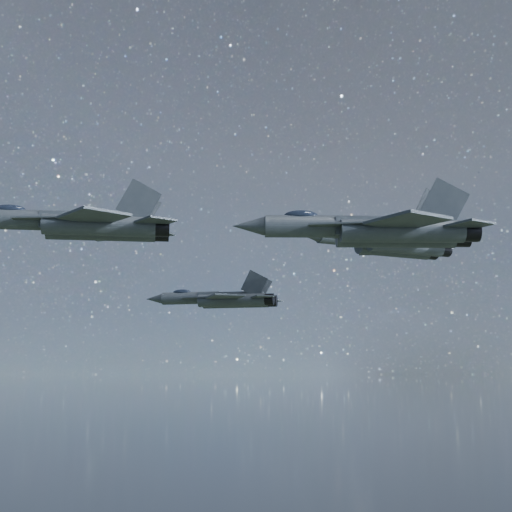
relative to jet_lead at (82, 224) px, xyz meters
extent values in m
cylinder|color=#2F363B|center=(-4.59, 0.32, 0.25)|extent=(8.20, 2.27, 1.71)
ellipsoid|color=#1A212E|center=(-5.90, 0.42, 1.07)|extent=(2.68, 1.33, 0.84)
cube|color=#2F363B|center=(1.08, -0.08, 0.19)|extent=(9.07, 2.27, 1.42)
cylinder|color=#2F363B|center=(1.44, -1.20, -0.30)|extent=(9.29, 2.35, 1.71)
cylinder|color=#2F363B|center=(1.60, 0.98, -0.30)|extent=(9.29, 2.35, 1.71)
cylinder|color=black|center=(6.47, -1.55, -0.30)|extent=(1.53, 1.67, 1.58)
cylinder|color=black|center=(6.62, 0.63, -0.30)|extent=(1.53, 1.67, 1.58)
cube|color=#2F363B|center=(-2.73, -1.29, 0.11)|extent=(5.81, 2.64, 0.13)
cube|color=#2F363B|center=(-2.52, 1.66, 0.11)|extent=(5.80, 1.89, 0.13)
cube|color=#2F363B|center=(1.04, -3.80, -0.08)|extent=(5.88, 6.11, 0.22)
cube|color=#2F363B|center=(1.56, 3.62, -0.08)|extent=(6.13, 6.25, 0.22)
cube|color=#2F363B|center=(5.93, -2.94, -0.08)|extent=(3.46, 3.56, 0.16)
cube|color=#2F363B|center=(6.28, 2.08, -0.08)|extent=(3.62, 3.68, 0.16)
cube|color=#2F363B|center=(4.59, -1.70, 1.78)|extent=(3.79, 0.75, 3.90)
cube|color=#2F363B|center=(4.78, 1.03, 1.78)|extent=(3.81, 0.56, 3.90)
cylinder|color=#2F363B|center=(12.42, 26.25, -3.22)|extent=(7.16, 4.36, 1.51)
cone|color=#2F363B|center=(8.18, 28.18, -3.22)|extent=(2.68, 2.20, 1.36)
ellipsoid|color=#1A212E|center=(11.36, 26.73, -2.49)|extent=(2.52, 1.89, 0.75)
cube|color=#2F363B|center=(17.00, 24.15, -3.27)|extent=(7.84, 4.63, 1.26)
cylinder|color=#2F363B|center=(16.95, 23.11, -3.70)|extent=(8.04, 4.76, 1.51)
cylinder|color=#2F363B|center=(17.76, 24.87, -3.70)|extent=(8.04, 4.76, 1.51)
cylinder|color=black|center=(21.01, 21.26, -3.70)|extent=(1.73, 1.79, 1.40)
cylinder|color=black|center=(21.82, 23.02, -3.70)|extent=(1.73, 1.79, 1.40)
cube|color=#2F363B|center=(13.46, 24.33, -3.34)|extent=(4.72, 3.80, 0.12)
cube|color=#2F363B|center=(14.55, 26.71, -3.34)|extent=(5.15, 2.22, 0.12)
cube|color=#2F363B|center=(15.81, 21.07, -3.51)|extent=(4.20, 4.61, 0.19)
cube|color=#2F363B|center=(18.55, 27.07, -3.51)|extent=(5.51, 5.37, 0.19)
cube|color=#2F363B|center=(20.13, 20.27, -3.51)|extent=(2.45, 2.63, 0.15)
cube|color=#2F363B|center=(21.99, 24.33, -3.51)|extent=(3.27, 3.22, 0.15)
cube|color=#2F363B|center=(19.41, 21.72, -1.86)|extent=(3.02, 1.78, 3.45)
cube|color=#2F363B|center=(20.42, 23.93, -1.86)|extent=(3.23, 1.29, 3.45)
cylinder|color=#2F363B|center=(17.03, -11.89, -1.88)|extent=(7.90, 3.02, 1.63)
cone|color=#2F363B|center=(12.10, -10.98, -1.88)|extent=(2.73, 1.90, 1.46)
ellipsoid|color=#1A212E|center=(15.80, -11.66, -1.10)|extent=(2.65, 1.53, 0.80)
cube|color=#2F363B|center=(22.37, -12.89, -1.93)|extent=(8.71, 3.11, 1.36)
cylinder|color=#2F363B|center=(22.59, -13.99, -2.40)|extent=(8.93, 3.21, 1.63)
cylinder|color=#2F363B|center=(22.98, -11.94, -2.40)|extent=(8.93, 3.21, 1.63)
cylinder|color=black|center=(27.32, -14.87, -2.40)|extent=(1.61, 1.73, 1.50)
cylinder|color=black|center=(27.70, -12.81, -2.40)|extent=(1.61, 1.73, 1.50)
cube|color=#2F363B|center=(18.62, -13.62, -2.01)|extent=(5.48, 3.06, 0.13)
cube|color=#2F363B|center=(19.14, -10.85, -2.01)|extent=(5.44, 1.19, 0.13)
cube|color=#2F363B|center=(21.93, -16.42, -2.19)|extent=(5.34, 5.64, 0.21)
cube|color=#2F363B|center=(23.23, -9.43, -2.19)|extent=(5.96, 6.00, 0.21)
cube|color=#2F363B|center=(26.66, -16.13, -2.19)|extent=(3.14, 3.26, 0.16)
cube|color=#2F363B|center=(27.54, -11.40, -2.19)|extent=(3.52, 3.55, 0.16)
cube|color=#2F363B|center=(25.53, -14.80, -0.42)|extent=(3.55, 1.11, 3.72)
cube|color=#2F363B|center=(26.00, -12.23, -0.42)|extent=(3.64, 0.64, 3.72)
cylinder|color=#2F363B|center=(26.47, 7.12, 1.22)|extent=(7.99, 3.42, 1.65)
cone|color=#2F363B|center=(21.53, 5.94, 1.22)|extent=(2.81, 2.03, 1.48)
ellipsoid|color=#1A212E|center=(25.24, 6.83, 2.01)|extent=(2.71, 1.67, 0.81)
cube|color=#2F363B|center=(31.82, 8.40, 1.17)|extent=(8.80, 3.56, 1.37)
cylinder|color=#2F363B|center=(32.47, 7.47, 0.69)|extent=(9.02, 3.67, 1.65)
cylinder|color=#2F363B|center=(31.98, 9.53, 0.69)|extent=(9.02, 3.67, 1.65)
cylinder|color=black|center=(37.20, 8.60, 0.69)|extent=(1.69, 1.80, 1.52)
cylinder|color=black|center=(36.71, 10.66, 0.69)|extent=(1.69, 1.80, 1.52)
cube|color=#2F363B|center=(28.65, 6.18, 1.09)|extent=(5.54, 1.40, 0.13)
cube|color=#2F363B|center=(27.99, 8.96, 1.09)|extent=(5.49, 3.33, 0.13)
cube|color=#2F363B|center=(32.86, 4.96, 0.90)|extent=(6.06, 6.05, 0.21)
cube|color=#2F363B|center=(31.19, 11.95, 0.90)|extent=(5.26, 5.59, 0.21)
cube|color=#2F363B|center=(37.11, 7.17, 0.90)|extent=(3.58, 3.59, 0.16)
cube|color=#2F363B|center=(35.98, 11.90, 0.90)|extent=(3.08, 3.23, 0.16)
cube|color=#2F363B|center=(35.52, 7.93, 2.70)|extent=(3.67, 0.73, 3.76)
cube|color=#2F363B|center=(34.90, 10.50, 2.70)|extent=(3.54, 1.30, 3.76)
camera|label=1|loc=(2.05, -60.30, -12.46)|focal=50.00mm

